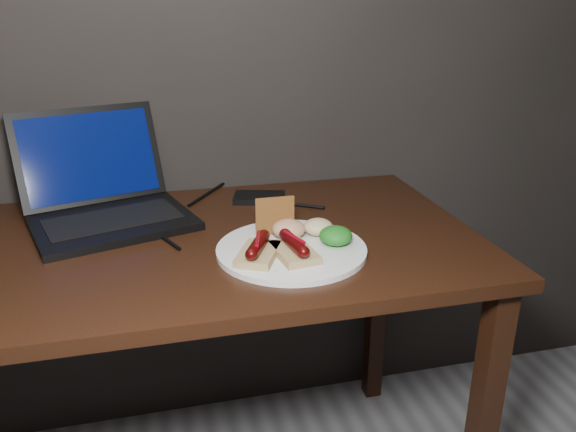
# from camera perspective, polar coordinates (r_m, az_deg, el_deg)

# --- Properties ---
(desk) EXTENTS (1.40, 0.70, 0.75)m
(desk) POSITION_cam_1_polar(r_m,az_deg,el_deg) (1.29, -12.59, -6.26)
(desk) COLOR black
(desk) RESTS_ON ground
(laptop) EXTENTS (0.43, 0.43, 0.25)m
(laptop) POSITION_cam_1_polar(r_m,az_deg,el_deg) (1.40, -18.15, 1.79)
(laptop) COLOR black
(laptop) RESTS_ON desk
(hard_drive) EXTENTS (0.15, 0.11, 0.02)m
(hard_drive) POSITION_cam_1_polar(r_m,az_deg,el_deg) (1.47, -2.92, 1.87)
(hard_drive) COLOR black
(hard_drive) RESTS_ON desk
(desk_cables) EXTENTS (0.94, 0.45, 0.01)m
(desk_cables) POSITION_cam_1_polar(r_m,az_deg,el_deg) (1.38, -14.48, -0.30)
(desk_cables) COLOR black
(desk_cables) RESTS_ON desk
(plate) EXTENTS (0.39, 0.39, 0.01)m
(plate) POSITION_cam_1_polar(r_m,az_deg,el_deg) (1.17, 0.35, -3.45)
(plate) COLOR white
(plate) RESTS_ON desk
(bread_sausage_left) EXTENTS (0.11, 0.13, 0.04)m
(bread_sausage_left) POSITION_cam_1_polar(r_m,az_deg,el_deg) (1.11, -3.07, -3.46)
(bread_sausage_left) COLOR tan
(bread_sausage_left) RESTS_ON plate
(bread_sausage_center) EXTENTS (0.09, 0.12, 0.04)m
(bread_sausage_center) POSITION_cam_1_polar(r_m,az_deg,el_deg) (1.12, 0.61, -3.30)
(bread_sausage_center) COLOR tan
(bread_sausage_center) RESTS_ON plate
(crispbread) EXTENTS (0.09, 0.01, 0.08)m
(crispbread) POSITION_cam_1_polar(r_m,az_deg,el_deg) (1.21, -1.34, 0.01)
(crispbread) COLOR brown
(crispbread) RESTS_ON plate
(salad_greens) EXTENTS (0.07, 0.07, 0.04)m
(salad_greens) POSITION_cam_1_polar(r_m,az_deg,el_deg) (1.18, 4.87, -2.00)
(salad_greens) COLOR #165110
(salad_greens) RESTS_ON plate
(salsa_mound) EXTENTS (0.07, 0.07, 0.04)m
(salsa_mound) POSITION_cam_1_polar(r_m,az_deg,el_deg) (1.20, 0.06, -1.33)
(salsa_mound) COLOR #9C1C0F
(salsa_mound) RESTS_ON plate
(coleslaw_mound) EXTENTS (0.06, 0.06, 0.04)m
(coleslaw_mound) POSITION_cam_1_polar(r_m,az_deg,el_deg) (1.22, 3.08, -1.11)
(coleslaw_mound) COLOR beige
(coleslaw_mound) RESTS_ON plate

